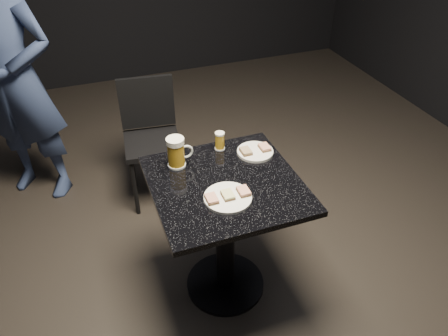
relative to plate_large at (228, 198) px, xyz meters
The scene contains 10 objects.
floor 0.77m from the plate_large, 74.54° to the left, with size 6.00×6.00×0.00m, color black.
plate_large is the anchor object (origin of this frame).
plate_small 0.40m from the plate_large, 48.36° to the left, with size 0.19×0.19×0.01m, color white.
patron 1.69m from the plate_large, 122.00° to the left, with size 0.62×0.41×1.71m, color navy.
table 0.28m from the plate_large, 74.54° to the left, with size 0.70×0.70×0.75m.
beer_mug 0.37m from the plate_large, 113.78° to the left, with size 0.13×0.09×0.16m.
beer_tumbler 0.41m from the plate_large, 75.26° to the left, with size 0.05×0.05×0.10m.
chair 1.13m from the plate_large, 97.16° to the left, with size 0.40×0.40×0.85m.
canapes_on_plate_large 0.02m from the plate_large, 90.00° to the left, with size 0.20×0.07×0.02m.
canapes_on_plate_small 0.40m from the plate_large, 48.36° to the left, with size 0.16×0.07×0.02m.
Camera 1 is at (-0.57, -1.53, 2.03)m, focal length 35.00 mm.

